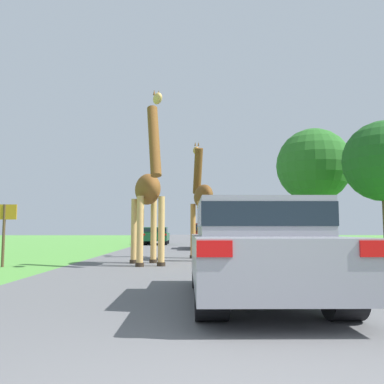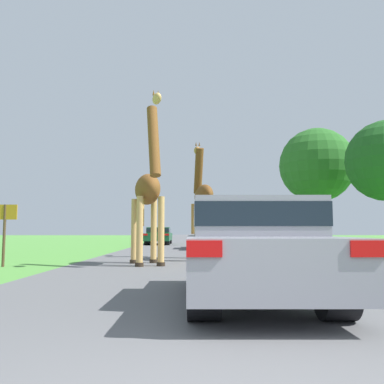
{
  "view_description": "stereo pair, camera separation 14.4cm",
  "coord_description": "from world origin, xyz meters",
  "px_view_note": "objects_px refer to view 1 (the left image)",
  "views": [
    {
      "loc": [
        -0.39,
        -1.93,
        1.07
      ],
      "look_at": [
        -0.23,
        12.79,
        2.44
      ],
      "focal_mm": 38.0,
      "sensor_mm": 36.0,
      "label": 1
    },
    {
      "loc": [
        -0.25,
        -1.93,
        1.07
      ],
      "look_at": [
        -0.23,
        12.79,
        2.44
      ],
      "focal_mm": 38.0,
      "sensor_mm": 36.0,
      "label": 2
    }
  ],
  "objects_px": {
    "car_lead_maroon": "(257,247)",
    "car_queue_left": "(235,234)",
    "car_queue_right": "(206,235)",
    "tree_far_right": "(314,166)",
    "giraffe_near_road": "(202,200)",
    "tree_left_edge": "(384,161)",
    "sign_post": "(4,223)",
    "giraffe_companion": "(148,190)",
    "car_far_ahead": "(156,235)"
  },
  "relations": [
    {
      "from": "car_lead_maroon",
      "to": "car_queue_left",
      "type": "bearing_deg",
      "value": 84.16
    },
    {
      "from": "car_queue_right",
      "to": "car_far_ahead",
      "type": "relative_size",
      "value": 1.04
    },
    {
      "from": "car_lead_maroon",
      "to": "sign_post",
      "type": "bearing_deg",
      "value": 138.56
    },
    {
      "from": "tree_left_edge",
      "to": "giraffe_near_road",
      "type": "bearing_deg",
      "value": -137.71
    },
    {
      "from": "tree_left_edge",
      "to": "car_lead_maroon",
      "type": "bearing_deg",
      "value": -120.72
    },
    {
      "from": "car_lead_maroon",
      "to": "car_queue_right",
      "type": "bearing_deg",
      "value": 90.07
    },
    {
      "from": "giraffe_near_road",
      "to": "giraffe_companion",
      "type": "xyz_separation_m",
      "value": [
        -1.75,
        -2.38,
        0.11
      ]
    },
    {
      "from": "car_queue_right",
      "to": "tree_far_right",
      "type": "distance_m",
      "value": 13.86
    },
    {
      "from": "car_far_ahead",
      "to": "tree_far_right",
      "type": "distance_m",
      "value": 13.79
    },
    {
      "from": "giraffe_companion",
      "to": "tree_left_edge",
      "type": "bearing_deg",
      "value": -151.75
    },
    {
      "from": "car_far_ahead",
      "to": "sign_post",
      "type": "relative_size",
      "value": 2.53
    },
    {
      "from": "giraffe_companion",
      "to": "tree_far_right",
      "type": "relative_size",
      "value": 0.55
    },
    {
      "from": "giraffe_near_road",
      "to": "car_queue_right",
      "type": "bearing_deg",
      "value": 78.1
    },
    {
      "from": "giraffe_companion",
      "to": "tree_far_right",
      "type": "height_order",
      "value": "tree_far_right"
    },
    {
      "from": "sign_post",
      "to": "giraffe_near_road",
      "type": "bearing_deg",
      "value": 26.72
    },
    {
      "from": "giraffe_near_road",
      "to": "sign_post",
      "type": "relative_size",
      "value": 2.53
    },
    {
      "from": "car_far_ahead",
      "to": "tree_left_edge",
      "type": "xyz_separation_m",
      "value": [
        15.17,
        -4.18,
        4.84
      ]
    },
    {
      "from": "giraffe_near_road",
      "to": "tree_left_edge",
      "type": "bearing_deg",
      "value": 33.8
    },
    {
      "from": "giraffe_near_road",
      "to": "car_far_ahead",
      "type": "distance_m",
      "value": 15.7
    },
    {
      "from": "car_queue_right",
      "to": "giraffe_near_road",
      "type": "bearing_deg",
      "value": -93.41
    },
    {
      "from": "giraffe_near_road",
      "to": "tree_left_edge",
      "type": "height_order",
      "value": "tree_left_edge"
    },
    {
      "from": "car_lead_maroon",
      "to": "tree_far_right",
      "type": "distance_m",
      "value": 28.02
    },
    {
      "from": "sign_post",
      "to": "giraffe_companion",
      "type": "bearing_deg",
      "value": 7.98
    },
    {
      "from": "giraffe_companion",
      "to": "tree_far_right",
      "type": "bearing_deg",
      "value": -135.72
    },
    {
      "from": "giraffe_near_road",
      "to": "sign_post",
      "type": "height_order",
      "value": "giraffe_near_road"
    },
    {
      "from": "tree_left_edge",
      "to": "tree_far_right",
      "type": "xyz_separation_m",
      "value": [
        -2.68,
        6.15,
        0.69
      ]
    },
    {
      "from": "giraffe_near_road",
      "to": "car_queue_left",
      "type": "bearing_deg",
      "value": 70.42
    },
    {
      "from": "car_queue_left",
      "to": "tree_left_edge",
      "type": "height_order",
      "value": "tree_left_edge"
    },
    {
      "from": "giraffe_near_road",
      "to": "car_far_ahead",
      "type": "height_order",
      "value": "giraffe_near_road"
    },
    {
      "from": "giraffe_near_road",
      "to": "car_queue_left",
      "type": "xyz_separation_m",
      "value": [
        2.94,
        14.97,
        -1.42
      ]
    },
    {
      "from": "car_lead_maroon",
      "to": "car_far_ahead",
      "type": "relative_size",
      "value": 0.98
    },
    {
      "from": "car_queue_right",
      "to": "sign_post",
      "type": "bearing_deg",
      "value": -119.31
    },
    {
      "from": "giraffe_near_road",
      "to": "car_lead_maroon",
      "type": "distance_m",
      "value": 8.74
    },
    {
      "from": "tree_far_right",
      "to": "car_lead_maroon",
      "type": "bearing_deg",
      "value": -109.3
    },
    {
      "from": "car_queue_right",
      "to": "car_queue_left",
      "type": "xyz_separation_m",
      "value": [
        2.43,
        6.55,
        -0.01
      ]
    },
    {
      "from": "car_far_ahead",
      "to": "tree_far_right",
      "type": "bearing_deg",
      "value": 8.96
    },
    {
      "from": "car_lead_maroon",
      "to": "car_queue_right",
      "type": "height_order",
      "value": "car_lead_maroon"
    },
    {
      "from": "car_queue_left",
      "to": "tree_far_right",
      "type": "height_order",
      "value": "tree_far_right"
    },
    {
      "from": "car_queue_right",
      "to": "car_far_ahead",
      "type": "height_order",
      "value": "car_queue_right"
    },
    {
      "from": "car_queue_right",
      "to": "giraffe_companion",
      "type": "bearing_deg",
      "value": -101.79
    },
    {
      "from": "car_queue_left",
      "to": "sign_post",
      "type": "bearing_deg",
      "value": -116.2
    },
    {
      "from": "car_lead_maroon",
      "to": "car_queue_left",
      "type": "relative_size",
      "value": 1.01
    },
    {
      "from": "giraffe_companion",
      "to": "car_queue_left",
      "type": "relative_size",
      "value": 1.15
    },
    {
      "from": "giraffe_companion",
      "to": "car_queue_right",
      "type": "xyz_separation_m",
      "value": [
        2.26,
        10.8,
        -1.52
      ]
    },
    {
      "from": "car_lead_maroon",
      "to": "tree_left_edge",
      "type": "relative_size",
      "value": 0.55
    },
    {
      "from": "car_queue_left",
      "to": "car_far_ahead",
      "type": "xyz_separation_m",
      "value": [
        -5.81,
        0.39,
        -0.05
      ]
    },
    {
      "from": "car_queue_right",
      "to": "sign_post",
      "type": "height_order",
      "value": "sign_post"
    },
    {
      "from": "car_queue_right",
      "to": "tree_far_right",
      "type": "bearing_deg",
      "value": 44.37
    },
    {
      "from": "tree_left_edge",
      "to": "tree_far_right",
      "type": "height_order",
      "value": "tree_far_right"
    },
    {
      "from": "car_queue_left",
      "to": "tree_far_right",
      "type": "xyz_separation_m",
      "value": [
        6.68,
        2.36,
        5.47
      ]
    }
  ]
}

